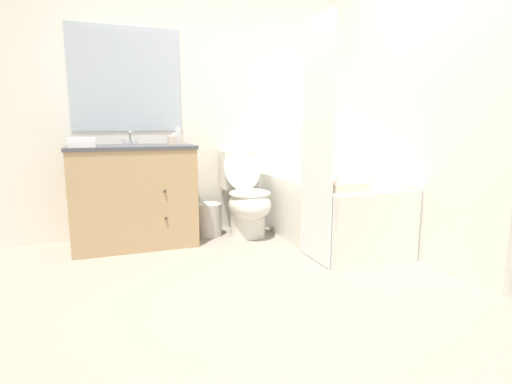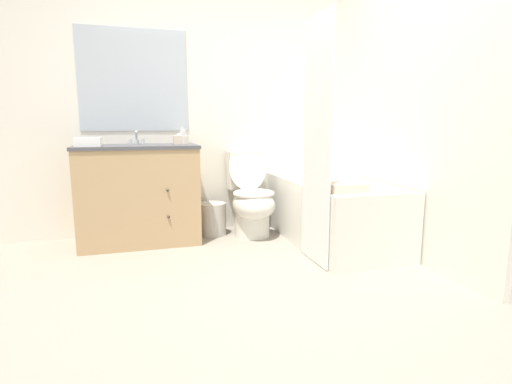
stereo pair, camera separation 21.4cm
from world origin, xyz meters
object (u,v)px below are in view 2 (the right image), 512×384
(wastebasket, at_px, (213,219))
(hand_towel_folded, at_px, (88,142))
(toilet, at_px, (251,200))
(sink_faucet, at_px, (137,140))
(bathtub, at_px, (332,211))
(soap_dispenser, at_px, (183,136))
(bath_towel_folded, at_px, (345,187))
(vanity_cabinet, at_px, (139,193))
(tissue_box, at_px, (181,139))

(wastebasket, bearing_deg, hand_towel_folded, -168.82)
(toilet, height_order, hand_towel_folded, hand_towel_folded)
(sink_faucet, bearing_deg, bathtub, -21.73)
(soap_dispenser, xyz_separation_m, hand_towel_folded, (-0.80, -0.21, -0.04))
(hand_towel_folded, height_order, bath_towel_folded, hand_towel_folded)
(bathtub, xyz_separation_m, wastebasket, (-1.01, 0.54, -0.13))
(soap_dispenser, height_order, bath_towel_folded, soap_dispenser)
(bathtub, height_order, hand_towel_folded, hand_towel_folded)
(wastebasket, bearing_deg, vanity_cabinet, -175.16)
(tissue_box, bearing_deg, toilet, -15.00)
(bathtub, xyz_separation_m, hand_towel_folded, (-2.07, 0.33, 0.64))
(sink_faucet, xyz_separation_m, wastebasket, (0.68, -0.13, -0.77))
(wastebasket, relative_size, hand_towel_folded, 1.56)
(sink_faucet, height_order, toilet, sink_faucet)
(hand_towel_folded, distance_m, bath_towel_folded, 2.11)
(toilet, xyz_separation_m, wastebasket, (-0.36, 0.13, -0.19))
(toilet, bearing_deg, vanity_cabinet, 176.19)
(bathtub, height_order, wastebasket, bathtub)
(hand_towel_folded, bearing_deg, bath_towel_folded, -24.98)
(vanity_cabinet, bearing_deg, bathtub, -16.10)
(tissue_box, xyz_separation_m, soap_dispenser, (0.02, -0.04, 0.03))
(toilet, xyz_separation_m, soap_dispenser, (-0.62, 0.13, 0.61))
(vanity_cabinet, relative_size, bath_towel_folded, 3.63)
(sink_faucet, relative_size, bath_towel_folded, 0.49)
(tissue_box, bearing_deg, vanity_cabinet, -165.50)
(vanity_cabinet, height_order, soap_dispenser, soap_dispenser)
(soap_dispenser, relative_size, hand_towel_folded, 0.81)
(toilet, bearing_deg, sink_faucet, 166.21)
(sink_faucet, bearing_deg, wastebasket, -10.69)
(vanity_cabinet, height_order, bath_towel_folded, vanity_cabinet)
(bathtub, xyz_separation_m, bath_towel_folded, (-0.18, -0.55, 0.31))
(sink_faucet, relative_size, soap_dispenser, 0.87)
(sink_faucet, distance_m, soap_dispenser, 0.43)
(vanity_cabinet, xyz_separation_m, wastebasket, (0.68, 0.06, -0.30))
(toilet, xyz_separation_m, hand_towel_folded, (-1.42, -0.08, 0.58))
(soap_dispenser, distance_m, bath_towel_folded, 1.58)
(vanity_cabinet, height_order, bathtub, vanity_cabinet)
(toilet, distance_m, tissue_box, 0.88)
(sink_faucet, xyz_separation_m, toilet, (1.03, -0.25, -0.58))
(bathtub, bearing_deg, soap_dispenser, 156.75)
(sink_faucet, xyz_separation_m, hand_towel_folded, (-0.39, -0.34, 0.00))
(sink_faucet, bearing_deg, hand_towel_folded, -138.79)
(tissue_box, relative_size, hand_towel_folded, 0.68)
(vanity_cabinet, distance_m, hand_towel_folded, 0.63)
(toilet, relative_size, bath_towel_folded, 3.00)
(sink_faucet, distance_m, wastebasket, 1.03)
(wastebasket, distance_m, tissue_box, 0.82)
(toilet, distance_m, bath_towel_folded, 1.10)
(hand_towel_folded, bearing_deg, soap_dispenser, 14.82)
(sink_faucet, xyz_separation_m, soap_dispenser, (0.41, -0.13, 0.04))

